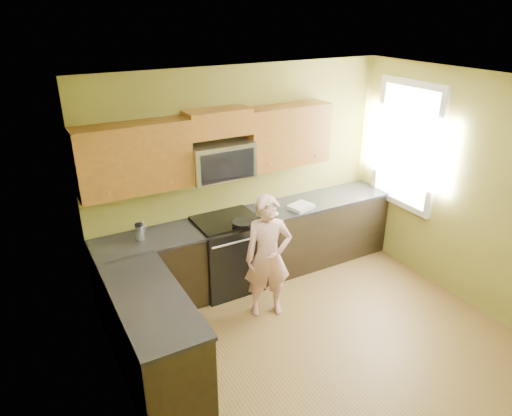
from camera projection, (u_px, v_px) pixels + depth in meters
floor at (333, 354)px, 4.77m from camera, size 4.00×4.00×0.00m
ceiling at (356, 90)px, 3.68m from camera, size 4.00×4.00×0.00m
wall_back at (243, 175)px, 5.82m from camera, size 4.00×0.00×4.00m
wall_left at (127, 301)px, 3.34m from camera, size 0.00×4.00×4.00m
wall_right at (485, 198)px, 5.11m from camera, size 0.00×4.00×4.00m
cabinet_back_run at (254, 247)px, 5.95m from camera, size 4.00×0.60×0.88m
cabinet_left_run at (153, 339)px, 4.32m from camera, size 0.60×1.60×0.88m
countertop_back at (255, 216)px, 5.76m from camera, size 4.00×0.62×0.04m
countertop_left at (149, 298)px, 4.14m from camera, size 0.62×1.60×0.04m
stove at (228, 253)px, 5.74m from camera, size 0.76×0.65×0.95m
microwave at (221, 177)px, 5.44m from camera, size 0.76×0.40×0.42m
upper_cab_left at (138, 191)px, 5.03m from camera, size 1.22×0.33×0.75m
upper_cab_right at (286, 164)px, 5.89m from camera, size 1.12×0.33×0.75m
upper_cab_over_mw at (218, 122)px, 5.21m from camera, size 0.76×0.33×0.30m
window at (407, 146)px, 5.94m from camera, size 0.06×1.06×1.66m
woman at (268, 257)px, 5.15m from camera, size 0.62×0.52×1.46m
frying_pan at (243, 226)px, 5.39m from camera, size 0.26×0.45×0.06m
butter_tub at (262, 213)px, 5.80m from camera, size 0.16×0.16×0.10m
toast_slice at (299, 208)px, 5.92m from camera, size 0.13×0.13×0.01m
napkin_a at (274, 214)px, 5.69m from camera, size 0.14×0.14×0.06m
napkin_b at (275, 205)px, 5.94m from camera, size 0.15×0.16×0.07m
dish_towel at (301, 207)px, 5.90m from camera, size 0.35×0.31×0.05m
travel_mug at (140, 239)px, 5.13m from camera, size 0.11×0.11×0.19m
glass_a at (143, 226)px, 5.31m from camera, size 0.08×0.08×0.12m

